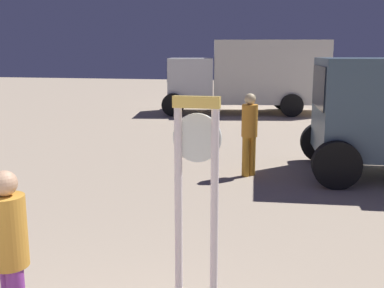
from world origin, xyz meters
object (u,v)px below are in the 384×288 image
(person_distant, at_px, (249,130))
(box_truck_far, at_px, (252,74))
(standing_clock, at_px, (197,189))
(person_near_clock, at_px, (10,252))

(person_distant, height_order, box_truck_far, box_truck_far)
(standing_clock, distance_m, person_near_clock, 1.64)
(standing_clock, xyz_separation_m, person_distant, (-0.07, 5.37, -0.36))
(person_near_clock, relative_size, box_truck_far, 0.23)
(person_near_clock, height_order, person_distant, person_distant)
(standing_clock, bearing_deg, box_truck_far, 93.79)
(standing_clock, bearing_deg, person_distant, 90.80)
(standing_clock, height_order, person_distant, standing_clock)
(box_truck_far, bearing_deg, person_distant, -84.62)
(person_near_clock, relative_size, person_distant, 0.93)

